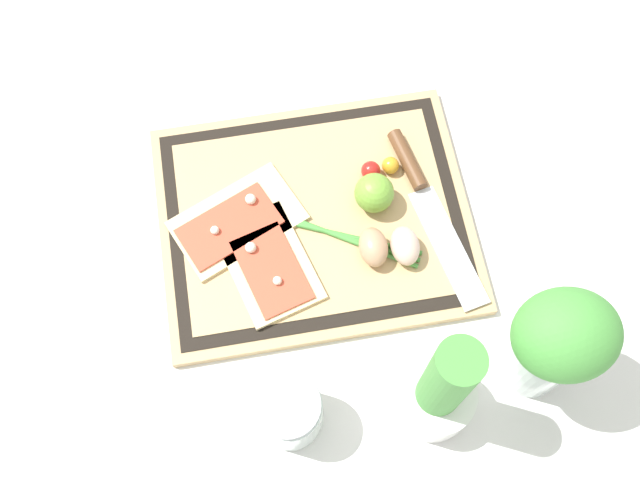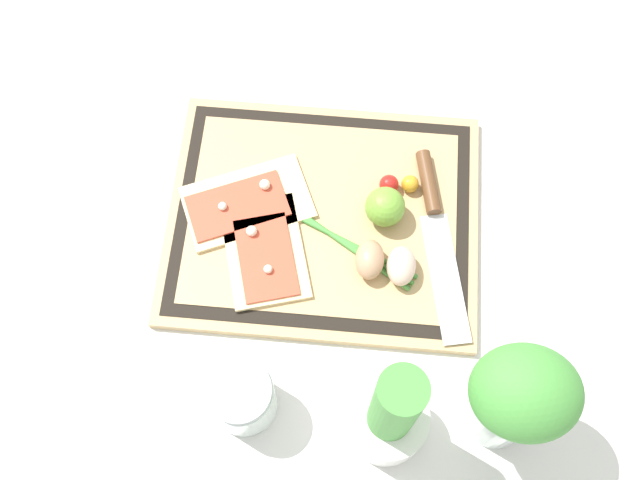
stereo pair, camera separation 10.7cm
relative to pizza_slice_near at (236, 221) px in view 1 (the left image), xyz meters
The scene contains 14 objects.
ground_plane 0.12m from the pizza_slice_near, behind, with size 6.00×6.00×0.00m, color silver.
cutting_board 0.12m from the pizza_slice_near, behind, with size 0.46×0.37×0.02m.
pizza_slice_near is the anchor object (origin of this frame).
pizza_slice_far 0.09m from the pizza_slice_near, 116.48° to the left, with size 0.15×0.19×0.02m.
knife 0.28m from the pizza_slice_near, behind, with size 0.09×0.30×0.02m.
egg_brown 0.21m from the pizza_slice_near, 156.87° to the left, with size 0.04×0.06×0.04m, color tan.
egg_pink 0.25m from the pizza_slice_near, 159.75° to the left, with size 0.04×0.06×0.04m, color beige.
lime 0.21m from the pizza_slice_near, behind, with size 0.06×0.06×0.06m, color #70A838.
cherry_tomato_red 0.21m from the pizza_slice_near, 168.27° to the right, with size 0.03×0.03×0.03m, color red.
cherry_tomato_yellow 0.25m from the pizza_slice_near, 168.74° to the right, with size 0.03×0.03×0.03m, color gold.
scallion_bunch 0.13m from the pizza_slice_near, 163.65° to the left, with size 0.27×0.16×0.01m.
herb_pot 0.38m from the pizza_slice_near, 126.54° to the left, with size 0.10×0.10×0.25m.
sauce_jar 0.29m from the pizza_slice_near, 96.91° to the left, with size 0.09×0.09×0.10m.
herb_glass 0.48m from the pizza_slice_near, 142.93° to the left, with size 0.13×0.11×0.22m.
Camera 1 is at (0.07, 0.46, 1.02)m, focal length 42.00 mm.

